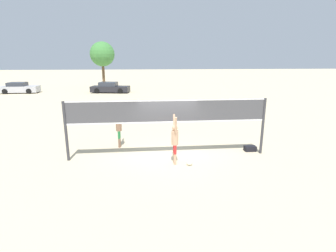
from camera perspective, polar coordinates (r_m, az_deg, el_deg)
ground_plane at (r=11.70m, az=0.00°, el=-6.66°), size 200.00×200.00×0.00m
volleyball_net at (r=11.17m, az=0.00°, el=2.19°), size 8.67×0.12×2.55m
player_spiker at (r=10.59m, az=1.50°, el=-2.83°), size 0.28×0.69×2.04m
player_blocker at (r=12.87m, az=-10.68°, el=0.01°), size 0.28×0.69×2.03m
volleyball at (r=10.77m, az=4.72°, el=-7.93°), size 0.24×0.24×0.24m
gear_bag at (r=12.93m, az=17.44°, el=-4.70°), size 0.53×0.32×0.24m
parked_car_near at (r=34.69m, az=-12.53°, el=8.10°), size 5.03×2.57×1.35m
parked_car_mid at (r=38.43m, az=-29.63°, el=7.18°), size 4.55×2.07×1.36m
tree_left_cluster at (r=40.61m, az=-14.11°, el=14.90°), size 3.54×3.54×6.67m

